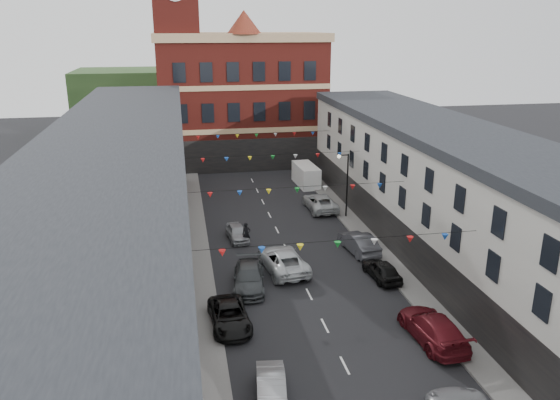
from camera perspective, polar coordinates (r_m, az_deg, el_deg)
ground at (r=36.38m, az=3.06°, el=-9.81°), size 160.00×160.00×0.00m
pavement_left at (r=37.30m, az=-8.17°, el=-9.12°), size 1.80×64.00×0.15m
pavement_right at (r=40.06m, az=12.11°, el=-7.38°), size 1.80×64.00×0.15m
terrace_left at (r=34.54m, az=-16.59°, el=-2.42°), size 8.40×56.00×10.70m
terrace_right at (r=39.60m, az=19.65°, el=-0.91°), size 8.40×56.00×9.70m
civic_building at (r=70.23m, az=-4.13°, el=10.62°), size 20.60×13.30×18.50m
clock_tower at (r=66.34m, az=-10.67°, el=15.85°), size 5.60×5.60×30.00m
distant_hill at (r=94.14m, az=-8.24°, el=10.38°), size 40.00×14.00×10.00m
street_lamp at (r=49.24m, az=6.79°, el=2.43°), size 1.10×0.36×6.00m
car_left_b at (r=26.97m, az=-0.92°, el=-19.15°), size 1.80×4.01×1.28m
car_left_c at (r=32.68m, az=-5.29°, el=-11.98°), size 2.44×4.86×1.32m
car_left_d at (r=36.93m, az=-3.29°, el=-8.09°), size 2.72×5.33×1.48m
car_left_e at (r=44.94m, az=-4.49°, el=-3.41°), size 1.86×3.86×1.27m
car_right_c at (r=32.31m, az=15.68°, el=-12.72°), size 2.52×5.60×1.59m
car_right_d at (r=38.77m, az=10.60°, el=-7.19°), size 1.93×4.08×1.35m
car_right_e at (r=42.82m, az=8.23°, el=-4.43°), size 2.21×4.91×1.56m
car_right_f at (r=52.15m, az=4.21°, el=-0.23°), size 2.63×5.49×1.51m
moving_car at (r=39.34m, az=0.33°, el=-6.28°), size 3.33×6.03×1.60m
white_van at (r=60.11m, az=2.73°, el=2.61°), size 2.22×5.19×2.25m
pedestrian at (r=43.72m, az=-3.54°, el=-3.58°), size 0.74×0.54×1.87m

